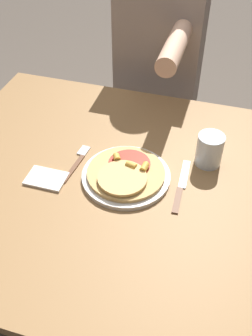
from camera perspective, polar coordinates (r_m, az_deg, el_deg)
name	(u,v)px	position (r m, az deg, el deg)	size (l,w,h in m)	color
ground_plane	(115,303)	(1.76, -1.54, -18.95)	(8.00, 8.00, 0.00)	brown
dining_table	(112,203)	(1.24, -2.08, -5.03)	(1.13, 0.99, 0.73)	olive
plate	(126,176)	(1.17, 0.00, -1.19)	(0.26, 0.26, 0.01)	silver
pizza	(126,173)	(1.15, -0.06, -0.76)	(0.23, 0.23, 0.04)	tan
fork	(78,161)	(1.23, -7.02, 1.01)	(0.03, 0.18, 0.00)	brown
knife	(181,186)	(1.15, 8.00, -2.67)	(0.03, 0.22, 0.00)	brown
drinking_glass	(209,150)	(1.21, 12.02, 2.61)	(0.08, 0.08, 0.10)	silver
napkin	(46,179)	(1.19, -11.50, -1.51)	(0.12, 0.08, 0.01)	silver
person_diner	(159,63)	(1.71, 4.85, 14.97)	(0.34, 0.52, 1.28)	#2D2D38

